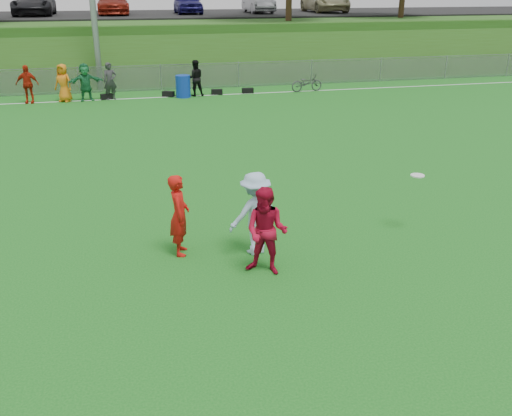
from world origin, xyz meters
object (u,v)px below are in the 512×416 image
object	(u,v)px
frisbee	(418,175)
bicycle	(307,83)
player_blue	(255,213)
player_red_left	(179,215)
player_red_center	(267,232)
recycling_bin	(183,86)

from	to	relation	value
frisbee	bicycle	size ratio (longest dim) A/B	0.18
player_blue	bicycle	xyz separation A→B (m)	(6.79, 17.29, -0.41)
bicycle	player_red_left	bearing A→B (deg)	146.30
player_red_center	recycling_bin	size ratio (longest dim) A/B	1.62
recycling_bin	bicycle	world-z (taller)	recycling_bin
player_red_center	player_blue	distance (m)	0.89
player_blue	frisbee	distance (m)	3.64
player_red_left	player_red_center	distance (m)	1.89
bicycle	player_blue	bearing A→B (deg)	150.78
player_red_left	bicycle	xyz separation A→B (m)	(8.25, 16.97, -0.39)
player_red_left	player_red_center	xyz separation A→B (m)	(1.46, -1.20, 0.01)
frisbee	bicycle	world-z (taller)	frisbee
player_red_center	player_red_left	bearing A→B (deg)	171.53
frisbee	bicycle	xyz separation A→B (m)	(3.18, 17.01, -0.83)
player_red_center	recycling_bin	world-z (taller)	player_red_center
player_red_left	player_blue	size ratio (longest dim) A/B	0.98
recycling_bin	player_red_left	bearing A→B (deg)	-96.95
player_blue	bicycle	world-z (taller)	player_blue
player_red_left	player_blue	bearing A→B (deg)	-94.75
player_red_left	player_red_center	size ratio (longest dim) A/B	0.98
player_red_center	frisbee	xyz separation A→B (m)	(3.61, 1.17, 0.42)
player_blue	player_red_center	bearing A→B (deg)	75.64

